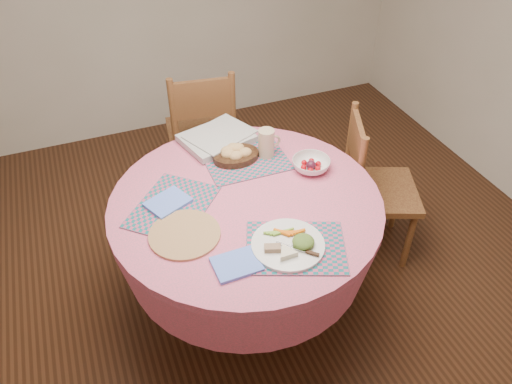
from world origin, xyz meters
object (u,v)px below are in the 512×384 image
Objects in this scene: chair_back at (202,131)px; chair_right at (373,186)px; fruit_bowl at (311,165)px; dining_table at (246,231)px; wicker_trivet at (185,234)px; dinner_plate at (290,244)px; latte_mug at (267,143)px; bread_bowl at (235,153)px.

chair_right is at bearing 138.36° from chair_back.
chair_back is 1.02m from fruit_bowl.
dining_table is 0.39m from wicker_trivet.
wicker_trivet is (-0.41, -1.15, 0.27)m from chair_back.
chair_back is at bearing 70.42° from wicker_trivet.
wicker_trivet is 1.00× the size of dinner_plate.
latte_mug is (0.22, 0.28, 0.27)m from dining_table.
bread_bowl is 1.18× the size of fruit_bowl.
dining_table is 0.45m from latte_mug.
fruit_bowl is (0.28, -0.94, 0.29)m from chair_back.
latte_mug is at bearing 130.18° from fruit_bowl.
chair_right is 2.98× the size of wicker_trivet.
wicker_trivet is at bearing -159.29° from dining_table.
wicker_trivet is (-0.32, -0.12, 0.20)m from dining_table.
latte_mug is at bearing -10.03° from bread_bowl.
dining_table is at bearing -165.63° from fruit_bowl.
bread_bowl is at bearing 95.99° from chair_back.
dinner_plate is at bearing -104.27° from latte_mug.
chair_back reaches higher than chair_right.
chair_back reaches higher than dinner_plate.
chair_back reaches higher than latte_mug.
wicker_trivet is 1.30× the size of bread_bowl.
chair_right is 1.13m from chair_back.
wicker_trivet is at bearing 126.37° from chair_right.
chair_right is at bearing 11.38° from dining_table.
latte_mug is (0.54, 0.40, 0.07)m from wicker_trivet.
bread_bowl is 0.16m from latte_mug.
dining_table is 1.33× the size of chair_back.
dining_table is 6.37× the size of fruit_bowl.
fruit_bowl is (0.31, 0.44, 0.01)m from dinner_plate.
wicker_trivet is at bearing 149.23° from dinner_plate.
dinner_plate is 0.65m from bread_bowl.
bread_bowl reaches higher than wicker_trivet.
fruit_bowl is (0.37, 0.10, 0.22)m from dining_table.
bread_bowl is at bearing 48.43° from wicker_trivet.
fruit_bowl is at bearing -34.19° from bread_bowl.
fruit_bowl is (0.31, -0.21, -0.01)m from bread_bowl.
latte_mug reaches higher than fruit_bowl.
bread_bowl is 1.58× the size of latte_mug.
latte_mug reaches higher than dining_table.
wicker_trivet is at bearing -143.24° from latte_mug.
latte_mug is at bearing 36.76° from wicker_trivet.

